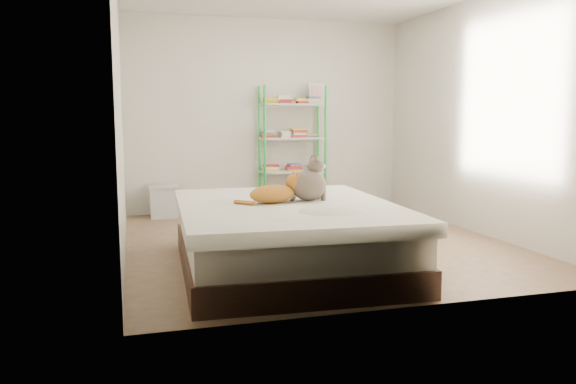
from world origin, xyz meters
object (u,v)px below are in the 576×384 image
object	(u,v)px
bed	(286,236)
white_bin	(164,201)
orange_cat	(272,191)
shelf_unit	(293,147)
grey_cat	(309,179)
cardboard_box	(279,208)

from	to	relation	value
bed	white_bin	world-z (taller)	bed
orange_cat	shelf_unit	size ratio (longest dim) A/B	0.28
grey_cat	white_bin	size ratio (longest dim) A/B	0.91
bed	white_bin	xyz separation A→B (m)	(-0.85, 2.78, -0.07)
bed	shelf_unit	size ratio (longest dim) A/B	1.32
orange_cat	cardboard_box	xyz separation A→B (m)	(0.61, 2.10, -0.50)
grey_cat	white_bin	distance (m)	2.95
bed	white_bin	size ratio (longest dim) A/B	5.45
shelf_unit	cardboard_box	distance (m)	1.05
shelf_unit	white_bin	world-z (taller)	shelf_unit
bed	shelf_unit	bearing A→B (deg)	75.26
grey_cat	shelf_unit	world-z (taller)	shelf_unit
grey_cat	bed	bearing A→B (deg)	105.86
orange_cat	grey_cat	bearing A→B (deg)	-6.06
cardboard_box	orange_cat	bearing A→B (deg)	-96.18
grey_cat	white_bin	bearing A→B (deg)	15.96
white_bin	grey_cat	bearing A→B (deg)	-68.05
bed	cardboard_box	world-z (taller)	bed
orange_cat	grey_cat	distance (m)	0.35
orange_cat	shelf_unit	world-z (taller)	shelf_unit
bed	white_bin	distance (m)	2.91
white_bin	bed	bearing A→B (deg)	-72.92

